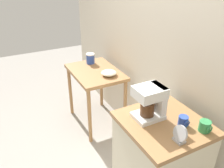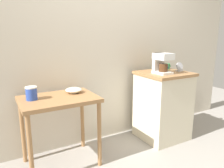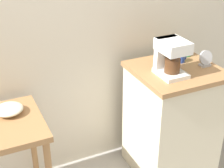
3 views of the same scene
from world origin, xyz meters
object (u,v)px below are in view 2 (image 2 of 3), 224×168
Objects in this scene: bowl_stoneware at (74,90)px; canister_enamel at (31,93)px; mug_blue at (165,68)px; mug_tall_green at (167,66)px; table_clock at (179,67)px; coffee_maker at (162,62)px.

bowl_stoneware is 0.46m from canister_enamel.
mug_tall_green is at bearing 36.77° from mug_blue.
bowl_stoneware is 1.45m from table_clock.
bowl_stoneware is 1.38× the size of canister_enamel.
mug_tall_green is (1.88, 0.08, 0.13)m from canister_enamel.
coffee_maker is at bearing -10.34° from bowl_stoneware.
mug_blue is 0.19m from table_clock.
coffee_maker reaches higher than bowl_stoneware.
mug_tall_green is 0.72× the size of table_clock.
canister_enamel is at bearing 179.69° from mug_blue.
coffee_maker is at bearing -143.49° from mug_tall_green.
canister_enamel is 1.10× the size of table_clock.
canister_enamel is at bearing 174.25° from coffee_maker.
coffee_maker is 0.33m from table_clock.
mug_tall_green reaches higher than canister_enamel.
coffee_maker reaches higher than mug_blue.
mug_blue reaches higher than bowl_stoneware.
bowl_stoneware is at bearing -178.58° from mug_tall_green.
coffee_maker is at bearing -143.64° from mug_blue.
canister_enamel is 1.58m from coffee_maker.
mug_blue is 0.64× the size of table_clock.
mug_tall_green is (0.12, 0.09, 0.00)m from mug_blue.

